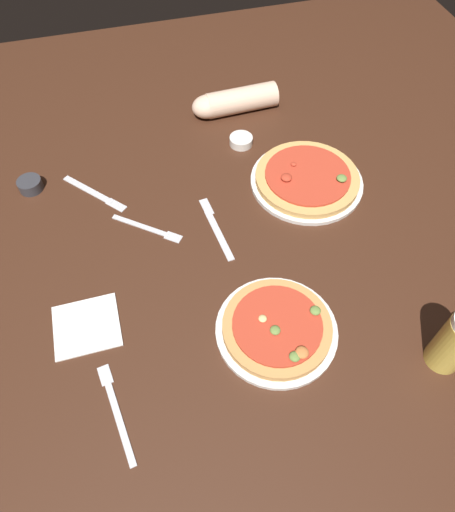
{
  "coord_description": "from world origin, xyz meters",
  "views": [
    {
      "loc": [
        -0.18,
        -0.65,
        0.95
      ],
      "look_at": [
        0.0,
        0.0,
        0.02
      ],
      "focal_mm": 32.69,
      "sensor_mm": 36.0,
      "label": 1
    }
  ],
  "objects_px": {
    "fork_left": "(116,410)",
    "diner_arm": "(232,102)",
    "napkin_folded": "(86,326)",
    "knife_right": "(94,193)",
    "pizza_plate_far": "(307,179)",
    "ramekin_butter": "(241,141)",
    "pizza_plate_near": "(277,328)",
    "knife_spare": "(217,227)",
    "fork_spare": "(148,228)",
    "ramekin_sauce": "(30,185)"
  },
  "relations": [
    {
      "from": "napkin_folded",
      "to": "knife_spare",
      "type": "height_order",
      "value": "napkin_folded"
    },
    {
      "from": "pizza_plate_far",
      "to": "diner_arm",
      "type": "height_order",
      "value": "diner_arm"
    },
    {
      "from": "ramekin_butter",
      "to": "fork_spare",
      "type": "height_order",
      "value": "ramekin_butter"
    },
    {
      "from": "ramekin_sauce",
      "to": "ramekin_butter",
      "type": "bearing_deg",
      "value": 2.34
    },
    {
      "from": "ramekin_butter",
      "to": "napkin_folded",
      "type": "xyz_separation_m",
      "value": [
        -0.51,
        -0.5,
        -0.01
      ]
    },
    {
      "from": "pizza_plate_near",
      "to": "diner_arm",
      "type": "height_order",
      "value": "diner_arm"
    },
    {
      "from": "pizza_plate_far",
      "to": "knife_right",
      "type": "xyz_separation_m",
      "value": [
        -0.59,
        0.12,
        -0.01
      ]
    },
    {
      "from": "fork_spare",
      "to": "napkin_folded",
      "type": "bearing_deg",
      "value": -126.77
    },
    {
      "from": "pizza_plate_near",
      "to": "fork_spare",
      "type": "distance_m",
      "value": 0.44
    },
    {
      "from": "fork_left",
      "to": "diner_arm",
      "type": "xyz_separation_m",
      "value": [
        0.49,
        0.87,
        0.04
      ]
    },
    {
      "from": "pizza_plate_far",
      "to": "ramekin_butter",
      "type": "bearing_deg",
      "value": 122.15
    },
    {
      "from": "pizza_plate_near",
      "to": "knife_spare",
      "type": "xyz_separation_m",
      "value": [
        -0.05,
        0.33,
        -0.01
      ]
    },
    {
      "from": "ramekin_butter",
      "to": "fork_left",
      "type": "distance_m",
      "value": 0.86
    },
    {
      "from": "ramekin_sauce",
      "to": "pizza_plate_far",
      "type": "bearing_deg",
      "value": -13.77
    },
    {
      "from": "fork_spare",
      "to": "ramekin_butter",
      "type": "bearing_deg",
      "value": 37.96
    },
    {
      "from": "pizza_plate_far",
      "to": "fork_spare",
      "type": "bearing_deg",
      "value": -174.18
    },
    {
      "from": "ramekin_butter",
      "to": "fork_spare",
      "type": "bearing_deg",
      "value": -142.04
    },
    {
      "from": "fork_left",
      "to": "fork_spare",
      "type": "relative_size",
      "value": 1.3
    },
    {
      "from": "pizza_plate_far",
      "to": "fork_spare",
      "type": "relative_size",
      "value": 1.86
    },
    {
      "from": "pizza_plate_near",
      "to": "fork_left",
      "type": "distance_m",
      "value": 0.38
    },
    {
      "from": "pizza_plate_far",
      "to": "ramekin_sauce",
      "type": "relative_size",
      "value": 4.78
    },
    {
      "from": "knife_right",
      "to": "pizza_plate_far",
      "type": "bearing_deg",
      "value": -11.42
    },
    {
      "from": "ramekin_butter",
      "to": "diner_arm",
      "type": "height_order",
      "value": "diner_arm"
    },
    {
      "from": "knife_right",
      "to": "diner_arm",
      "type": "relative_size",
      "value": 0.65
    },
    {
      "from": "pizza_plate_near",
      "to": "diner_arm",
      "type": "distance_m",
      "value": 0.8
    },
    {
      "from": "napkin_folded",
      "to": "knife_right",
      "type": "distance_m",
      "value": 0.42
    },
    {
      "from": "ramekin_sauce",
      "to": "diner_arm",
      "type": "xyz_separation_m",
      "value": [
        0.64,
        0.18,
        0.02
      ]
    },
    {
      "from": "napkin_folded",
      "to": "knife_right",
      "type": "bearing_deg",
      "value": 81.67
    },
    {
      "from": "pizza_plate_near",
      "to": "fork_spare",
      "type": "xyz_separation_m",
      "value": [
        -0.23,
        0.37,
        -0.01
      ]
    },
    {
      "from": "pizza_plate_near",
      "to": "knife_right",
      "type": "xyz_separation_m",
      "value": [
        -0.35,
        0.54,
        -0.01
      ]
    },
    {
      "from": "fork_left",
      "to": "knife_spare",
      "type": "distance_m",
      "value": 0.52
    },
    {
      "from": "knife_right",
      "to": "ramekin_butter",
      "type": "bearing_deg",
      "value": 11.45
    },
    {
      "from": "pizza_plate_far",
      "to": "diner_arm",
      "type": "bearing_deg",
      "value": 107.74
    },
    {
      "from": "ramekin_butter",
      "to": "knife_right",
      "type": "xyz_separation_m",
      "value": [
        -0.45,
        -0.09,
        -0.01
      ]
    },
    {
      "from": "ramekin_sauce",
      "to": "knife_right",
      "type": "distance_m",
      "value": 0.18
    },
    {
      "from": "ramekin_sauce",
      "to": "ramekin_butter",
      "type": "xyz_separation_m",
      "value": [
        0.62,
        0.03,
        -0.0
      ]
    },
    {
      "from": "ramekin_sauce",
      "to": "diner_arm",
      "type": "relative_size",
      "value": 0.24
    },
    {
      "from": "ramekin_butter",
      "to": "fork_left",
      "type": "bearing_deg",
      "value": -123.58
    },
    {
      "from": "pizza_plate_near",
      "to": "knife_right",
      "type": "relative_size",
      "value": 1.52
    },
    {
      "from": "pizza_plate_far",
      "to": "ramekin_sauce",
      "type": "bearing_deg",
      "value": 166.23
    },
    {
      "from": "ramekin_sauce",
      "to": "ramekin_butter",
      "type": "distance_m",
      "value": 0.62
    },
    {
      "from": "knife_right",
      "to": "knife_spare",
      "type": "height_order",
      "value": "same"
    },
    {
      "from": "pizza_plate_near",
      "to": "knife_right",
      "type": "bearing_deg",
      "value": 123.18
    },
    {
      "from": "pizza_plate_near",
      "to": "diner_arm",
      "type": "xyz_separation_m",
      "value": [
        0.12,
        0.79,
        0.02
      ]
    },
    {
      "from": "fork_spare",
      "to": "knife_spare",
      "type": "distance_m",
      "value": 0.18
    },
    {
      "from": "napkin_folded",
      "to": "fork_spare",
      "type": "height_order",
      "value": "napkin_folded"
    },
    {
      "from": "fork_left",
      "to": "knife_spare",
      "type": "relative_size",
      "value": 1.0
    },
    {
      "from": "fork_spare",
      "to": "diner_arm",
      "type": "height_order",
      "value": "diner_arm"
    },
    {
      "from": "knife_spare",
      "to": "knife_right",
      "type": "bearing_deg",
      "value": 144.81
    },
    {
      "from": "pizza_plate_far",
      "to": "diner_arm",
      "type": "xyz_separation_m",
      "value": [
        -0.12,
        0.37,
        0.02
      ]
    }
  ]
}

